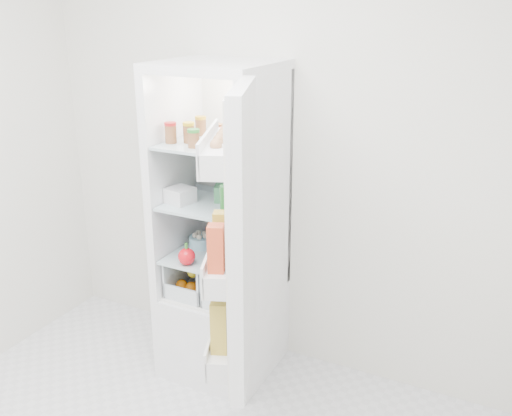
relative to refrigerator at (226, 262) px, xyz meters
The scene contains 19 objects.
room_walls 1.57m from the refrigerator, 80.89° to the right, with size 3.02×3.02×2.61m.
refrigerator is the anchor object (origin of this frame).
shelf_low 0.10m from the refrigerator, 90.00° to the right, with size 0.49×0.53×0.01m, color #ABC3C9.
shelf_mid 0.39m from the refrigerator, 90.00° to the right, with size 0.49×0.53×0.01m, color #ABC3C9.
shelf_top 0.72m from the refrigerator, 90.00° to the right, with size 0.49×0.53×0.01m, color #ABC3C9.
crisper_left 0.15m from the refrigerator, 152.98° to the right, with size 0.23×0.46×0.22m, color silver, non-canonical shape.
crisper_right 0.15m from the refrigerator, 27.02° to the right, with size 0.23×0.46×0.22m, color silver, non-canonical shape.
condiment_jars 0.77m from the refrigerator, 94.77° to the right, with size 0.46×0.34×0.08m.
squeeze_bottle 0.83m from the refrigerator, 32.61° to the right, with size 0.05×0.05×0.17m, color white.
tub_white 0.50m from the refrigerator, 133.20° to the right, with size 0.13×0.13×0.08m, color silver.
tin_red 0.52m from the refrigerator, 50.17° to the right, with size 0.09×0.09×0.06m, color red.
foil_tray 0.45m from the refrigerator, 145.66° to the left, with size 0.14×0.11×0.04m, color silver.
tub_green 0.44m from the refrigerator, 44.58° to the right, with size 0.11×0.16×0.09m, color #387B4B.
red_cabbage 0.22m from the refrigerator, 24.01° to the right, with size 0.18×0.18×0.18m, color #5E2161.
bell_pepper 0.32m from the refrigerator, 106.15° to the right, with size 0.09×0.09×0.09m, color red.
mushroom_bowl 0.18m from the refrigerator, 163.29° to the right, with size 0.13×0.13×0.06m, color #98D0E3.
citrus_pile 0.17m from the refrigerator, 144.65° to the right, with size 0.20×0.31×0.16m.
veg_pile 0.18m from the refrigerator, 26.82° to the right, with size 0.16×0.30×0.10m.
fridge_door 0.86m from the refrigerator, 56.11° to the right, with size 0.36×0.58×1.30m.
Camera 1 is at (1.31, -1.35, 2.07)m, focal length 40.00 mm.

